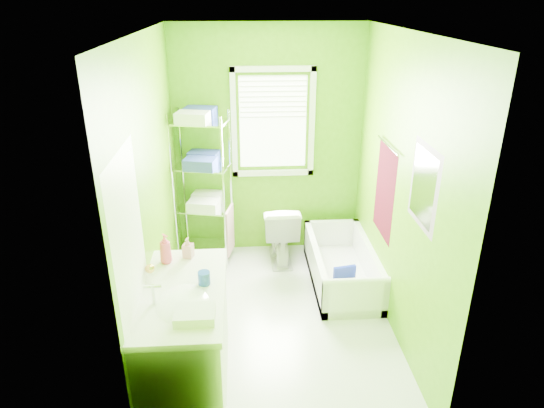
{
  "coord_description": "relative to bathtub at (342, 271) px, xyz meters",
  "views": [
    {
      "loc": [
        -0.3,
        -3.8,
        2.87
      ],
      "look_at": [
        -0.04,
        0.25,
        1.09
      ],
      "focal_mm": 32.0,
      "sensor_mm": 36.0,
      "label": 1
    }
  ],
  "objects": [
    {
      "name": "wire_shelf_unit",
      "position": [
        -1.45,
        0.61,
        0.94
      ],
      "size": [
        0.65,
        0.53,
        1.76
      ],
      "color": "silver",
      "rests_on": "ground"
    },
    {
      "name": "window",
      "position": [
        -0.68,
        0.84,
        1.47
      ],
      "size": [
        0.92,
        0.05,
        1.22
      ],
      "color": "white",
      "rests_on": "ground"
    },
    {
      "name": "room_envelope",
      "position": [
        -0.73,
        -0.59,
        1.41
      ],
      "size": [
        2.14,
        2.94,
        2.62
      ],
      "color": "#4A8B06",
      "rests_on": "ground"
    },
    {
      "name": "right_wall_decor",
      "position": [
        0.3,
        -0.61,
        1.18
      ],
      "size": [
        0.04,
        1.48,
        1.17
      ],
      "color": "#460814",
      "rests_on": "ground"
    },
    {
      "name": "toilet",
      "position": [
        -0.62,
        0.55,
        0.22
      ],
      "size": [
        0.41,
        0.71,
        0.72
      ],
      "primitive_type": "imported",
      "rotation": [
        0.0,
        0.0,
        3.16
      ],
      "color": "white",
      "rests_on": "ground"
    },
    {
      "name": "bathtub",
      "position": [
        0.0,
        0.0,
        0.0
      ],
      "size": [
        0.64,
        1.36,
        0.44
      ],
      "color": "white",
      "rests_on": "ground"
    },
    {
      "name": "vanity",
      "position": [
        -1.49,
        -1.41,
        0.34
      ],
      "size": [
        0.61,
        1.2,
        1.15
      ],
      "color": "white",
      "rests_on": "ground"
    },
    {
      "name": "door",
      "position": [
        -1.77,
        -1.58,
        0.86
      ],
      "size": [
        0.09,
        0.8,
        2.0
      ],
      "color": "white",
      "rests_on": "ground"
    },
    {
      "name": "ground",
      "position": [
        -0.73,
        -0.59,
        -0.14
      ],
      "size": [
        2.9,
        2.9,
        0.0
      ],
      "primitive_type": "plane",
      "color": "silver",
      "rests_on": "ground"
    }
  ]
}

